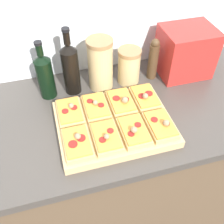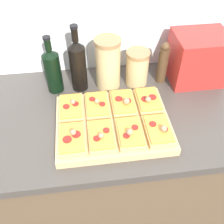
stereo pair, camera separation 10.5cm
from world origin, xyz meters
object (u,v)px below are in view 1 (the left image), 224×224
(grain_jar_tall, at_px, (100,64))
(pepper_mill, at_px, (153,59))
(olive_oil_bottle, at_px, (45,75))
(grain_jar_short, at_px, (129,66))
(toaster_oven, at_px, (186,52))
(wine_bottle, at_px, (71,68))
(cutting_board, at_px, (114,124))

(grain_jar_tall, bearing_deg, pepper_mill, 0.00)
(olive_oil_bottle, relative_size, grain_jar_short, 1.59)
(olive_oil_bottle, xyz_separation_m, pepper_mill, (0.50, 0.00, -0.01))
(olive_oil_bottle, height_order, toaster_oven, olive_oil_bottle)
(wine_bottle, height_order, grain_jar_short, wine_bottle)
(cutting_board, relative_size, grain_jar_tall, 1.86)
(grain_jar_short, bearing_deg, toaster_oven, -0.17)
(wine_bottle, bearing_deg, grain_jar_tall, 0.00)
(wine_bottle, height_order, toaster_oven, wine_bottle)
(olive_oil_bottle, bearing_deg, grain_jar_tall, 0.00)
(olive_oil_bottle, height_order, grain_jar_tall, olive_oil_bottle)
(cutting_board, relative_size, olive_oil_bottle, 1.65)
(cutting_board, height_order, wine_bottle, wine_bottle)
(olive_oil_bottle, distance_m, wine_bottle, 0.11)
(olive_oil_bottle, relative_size, toaster_oven, 1.03)
(grain_jar_tall, distance_m, toaster_oven, 0.42)
(wine_bottle, height_order, pepper_mill, wine_bottle)
(grain_jar_tall, bearing_deg, toaster_oven, -0.12)
(grain_jar_tall, bearing_deg, wine_bottle, -180.00)
(pepper_mill, xyz_separation_m, toaster_oven, (0.16, -0.00, 0.01))
(olive_oil_bottle, xyz_separation_m, wine_bottle, (0.11, -0.00, 0.02))
(grain_jar_short, distance_m, toaster_oven, 0.28)
(grain_jar_short, xyz_separation_m, pepper_mill, (0.12, 0.00, 0.02))
(cutting_board, bearing_deg, wine_bottle, 114.16)
(olive_oil_bottle, distance_m, grain_jar_short, 0.38)
(cutting_board, relative_size, toaster_oven, 1.71)
(olive_oil_bottle, height_order, grain_jar_short, olive_oil_bottle)
(wine_bottle, bearing_deg, olive_oil_bottle, 180.00)
(grain_jar_tall, xyz_separation_m, grain_jar_short, (0.14, 0.00, -0.04))
(grain_jar_tall, height_order, toaster_oven, grain_jar_tall)
(olive_oil_bottle, bearing_deg, grain_jar_short, 0.00)
(olive_oil_bottle, xyz_separation_m, toaster_oven, (0.67, -0.00, 0.00))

